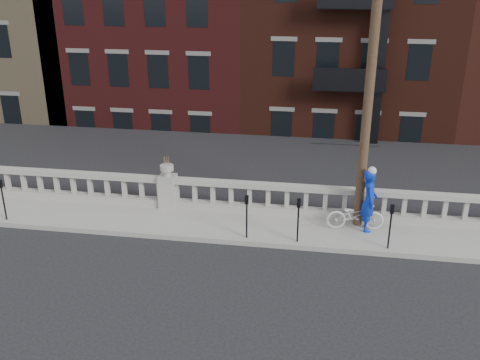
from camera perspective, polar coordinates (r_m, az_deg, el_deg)
The scene contains 12 objects.
ground at distance 14.92m, azimuth -11.84°, elevation -9.53°, with size 120.00×120.00×0.00m, color black.
sidewalk at distance 17.36m, azimuth -8.46°, elevation -4.29°, with size 32.00×2.20×0.15m, color gray.
balustrade at distance 17.95m, azimuth -7.67°, elevation -1.35°, with size 28.00×0.34×1.03m.
planter_pedestal at distance 17.87m, azimuth -7.70°, elevation -0.79°, with size 0.55×0.55×1.76m.
lower_level at distance 35.48m, azimuth 1.97°, elevation 13.72°, with size 80.00×44.00×20.80m.
utility_pole at distance 15.65m, azimuth 13.90°, elevation 12.35°, with size 1.60×0.28×10.00m.
parking_meter_a at distance 18.29m, azimuth -24.01°, elevation -1.48°, with size 0.10×0.09×1.36m.
parking_meter_b at distance 15.60m, azimuth 0.72°, elevation -3.41°, with size 0.10×0.09×1.36m.
parking_meter_c at distance 15.48m, azimuth 6.24°, elevation -3.76°, with size 0.10×0.09×1.36m.
parking_meter_d at distance 15.60m, azimuth 15.78°, elevation -4.29°, with size 0.10×0.09×1.36m.
bicycle at distance 16.66m, azimuth 12.19°, elevation -3.69°, with size 0.61×1.74×0.91m, color silver.
cyclist at distance 16.50m, azimuth 13.62°, elevation -2.13°, with size 0.71×0.46×1.94m, color #0C2BBC.
Camera 1 is at (4.95, -11.81, 7.66)m, focal length 40.00 mm.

